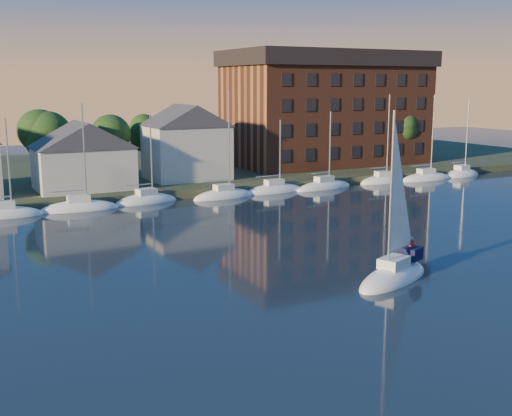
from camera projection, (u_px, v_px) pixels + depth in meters
ground at (488, 371)px, 30.57m from camera, size 260.00×260.00×0.00m
shoreline_land at (98, 175)px, 95.80m from camera, size 160.00×50.00×2.00m
wooden_dock at (146, 199)px, 75.80m from camera, size 120.00×3.00×1.00m
clubhouse_centre at (83, 155)px, 76.43m from camera, size 11.55×8.40×8.08m
clubhouse_east at (186, 141)px, 84.37m from camera, size 10.50×8.40×9.80m
condo_block at (326, 107)px, 100.65m from camera, size 31.00×17.00×17.40m
tree_line at (133, 132)px, 84.90m from camera, size 93.40×5.40×8.90m
moored_fleet at (187, 200)px, 74.99m from camera, size 95.50×2.40×12.05m
hero_sailboat at (394, 272)px, 44.71m from camera, size 8.51×5.53×12.89m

